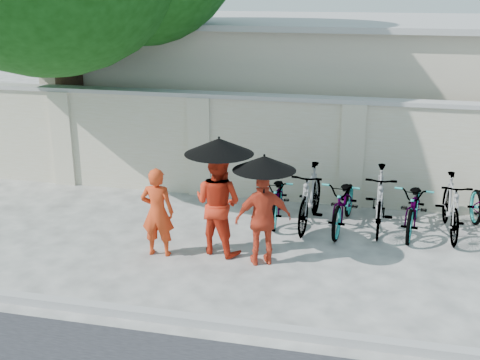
# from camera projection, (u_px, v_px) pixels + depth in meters

# --- Properties ---
(ground) EXTENTS (80.00, 80.00, 0.00)m
(ground) POSITION_uv_depth(u_px,v_px,m) (206.00, 264.00, 9.25)
(ground) COLOR silver
(kerb) EXTENTS (40.00, 0.16, 0.12)m
(kerb) POSITION_uv_depth(u_px,v_px,m) (168.00, 317.00, 7.66)
(kerb) COLOR #A1A1A1
(kerb) RESTS_ON ground
(compound_wall) EXTENTS (20.00, 0.30, 2.00)m
(compound_wall) POSITION_uv_depth(u_px,v_px,m) (300.00, 151.00, 11.69)
(compound_wall) COLOR beige
(compound_wall) RESTS_ON ground
(building_behind) EXTENTS (14.00, 6.00, 3.20)m
(building_behind) POSITION_uv_depth(u_px,v_px,m) (362.00, 91.00, 14.80)
(building_behind) COLOR beige
(building_behind) RESTS_ON ground
(monk_left) EXTENTS (0.55, 0.38, 1.43)m
(monk_left) POSITION_uv_depth(u_px,v_px,m) (157.00, 212.00, 9.36)
(monk_left) COLOR red
(monk_left) RESTS_ON ground
(monk_center) EXTENTS (0.96, 0.84, 1.66)m
(monk_center) POSITION_uv_depth(u_px,v_px,m) (218.00, 203.00, 9.43)
(monk_center) COLOR red
(monk_center) RESTS_ON ground
(parasol_center) EXTENTS (1.06, 1.06, 0.96)m
(parasol_center) POSITION_uv_depth(u_px,v_px,m) (219.00, 146.00, 9.05)
(parasol_center) COLOR black
(parasol_center) RESTS_ON ground
(monk_right) EXTENTS (0.93, 0.65, 1.46)m
(monk_right) POSITION_uv_depth(u_px,v_px,m) (263.00, 219.00, 9.05)
(monk_right) COLOR red
(monk_right) RESTS_ON ground
(parasol_right) EXTENTS (0.93, 0.93, 0.92)m
(parasol_right) POSITION_uv_depth(u_px,v_px,m) (264.00, 163.00, 8.69)
(parasol_right) COLOR black
(parasol_right) RESTS_ON ground
(bike_0) EXTENTS (0.70, 1.68, 0.86)m
(bike_0) POSITION_uv_depth(u_px,v_px,m) (278.00, 197.00, 10.86)
(bike_0) COLOR #A5A5A5
(bike_0) RESTS_ON ground
(bike_1) EXTENTS (0.67, 1.85, 1.09)m
(bike_1) POSITION_uv_depth(u_px,v_px,m) (310.00, 197.00, 10.55)
(bike_1) COLOR #A5A5A5
(bike_1) RESTS_ON ground
(bike_2) EXTENTS (0.82, 1.86, 0.95)m
(bike_2) POSITION_uv_depth(u_px,v_px,m) (344.00, 203.00, 10.47)
(bike_2) COLOR #A5A5A5
(bike_2) RESTS_ON ground
(bike_3) EXTENTS (0.51, 1.81, 1.09)m
(bike_3) POSITION_uv_depth(u_px,v_px,m) (380.00, 199.00, 10.44)
(bike_3) COLOR #A5A5A5
(bike_3) RESTS_ON ground
(bike_4) EXTENTS (0.85, 1.85, 0.94)m
(bike_4) POSITION_uv_depth(u_px,v_px,m) (415.00, 206.00, 10.32)
(bike_4) COLOR #A5A5A5
(bike_4) RESTS_ON ground
(bike_5) EXTENTS (0.55, 1.73, 1.03)m
(bike_5) POSITION_uv_depth(u_px,v_px,m) (451.00, 206.00, 10.19)
(bike_5) COLOR #A5A5A5
(bike_5) RESTS_ON ground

